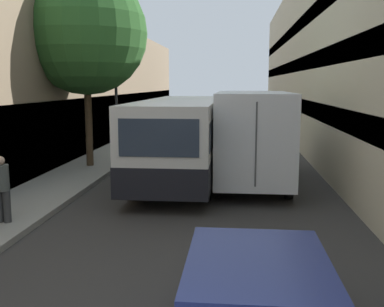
{
  "coord_description": "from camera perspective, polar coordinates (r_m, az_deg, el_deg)",
  "views": [
    {
      "loc": [
        1.06,
        -1.8,
        3.43
      ],
      "look_at": [
        -0.08,
        9.87,
        1.6
      ],
      "focal_mm": 42.0,
      "sensor_mm": 36.0,
      "label": 1
    }
  ],
  "objects": [
    {
      "name": "pedestrian",
      "position": [
        11.54,
        -23.0,
        -3.94
      ],
      "size": [
        0.37,
        0.35,
        1.6
      ],
      "color": "#383838",
      "rests_on": "sidewalk_left"
    },
    {
      "name": "box_truck",
      "position": [
        15.71,
        7.6,
        2.34
      ],
      "size": [
        2.34,
        7.36,
        3.15
      ],
      "color": "silver",
      "rests_on": "ground_plane"
    },
    {
      "name": "sidewalk_left",
      "position": [
        18.11,
        -13.41,
        -2.05
      ],
      "size": [
        2.26,
        60.0,
        0.15
      ],
      "color": "gray",
      "rests_on": "ground_plane"
    },
    {
      "name": "bus",
      "position": [
        16.13,
        -1.36,
        2.1
      ],
      "size": [
        2.56,
        9.55,
        2.86
      ],
      "color": "silver",
      "rests_on": "ground_plane"
    },
    {
      "name": "panel_van",
      "position": [
        27.63,
        -1.31,
        3.98
      ],
      "size": [
        1.83,
        4.8,
        1.93
      ],
      "color": "#BCBCC1",
      "rests_on": "ground_plane"
    },
    {
      "name": "street_tree_left",
      "position": [
        18.5,
        -13.37,
        14.67
      ],
      "size": [
        4.8,
        4.8,
        7.63
      ],
      "color": "#4C3823",
      "rests_on": "sidewalk_left"
    },
    {
      "name": "building_right_apartment",
      "position": [
        17.4,
        20.59,
        12.36
      ],
      "size": [
        2.4,
        60.0,
        9.36
      ],
      "color": "beige",
      "rests_on": "ground_plane"
    },
    {
      "name": "ground_plane",
      "position": [
        17.18,
        1.96,
        -2.66
      ],
      "size": [
        150.0,
        150.0,
        0.0
      ],
      "primitive_type": "plane",
      "color": "#33302D"
    },
    {
      "name": "street_lamp",
      "position": [
        19.23,
        -9.82,
        15.29
      ],
      "size": [
        0.36,
        0.8,
        8.11
      ],
      "color": "#38383D",
      "rests_on": "sidewalk_left"
    },
    {
      "name": "building_left_shopfront",
      "position": [
        18.65,
        -20.3,
        7.49
      ],
      "size": [
        2.4,
        60.0,
        6.95
      ],
      "color": "#847056",
      "rests_on": "ground_plane"
    }
  ]
}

